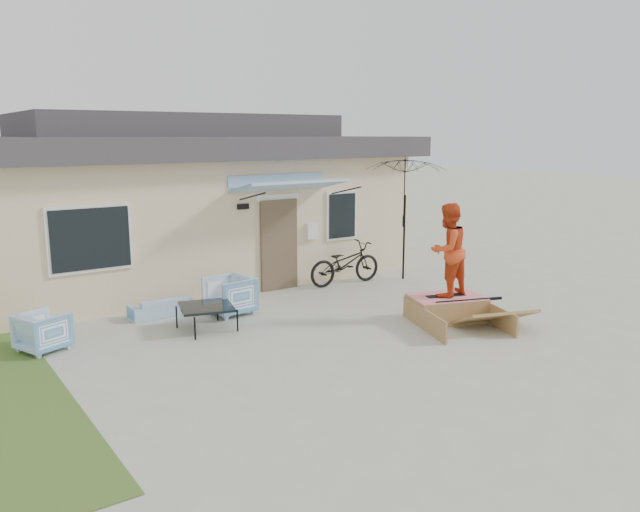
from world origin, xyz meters
TOP-DOWN VIEW (x-y plane):
  - ground at (0.00, 0.00)m, footprint 90.00×90.00m
  - grass_strip at (-5.20, 2.00)m, footprint 1.40×8.00m
  - house at (0.00, 7.99)m, footprint 10.80×8.49m
  - loveseat at (-2.04, 3.97)m, footprint 1.28×0.38m
  - armchair_left at (-4.41, 3.12)m, footprint 0.88×0.91m
  - armchair_right at (-0.88, 3.28)m, footprint 0.87×0.91m
  - coffee_table at (-1.69, 2.61)m, footprint 1.16×1.16m
  - bicycle at (2.56, 4.00)m, footprint 1.98×0.77m
  - patio_umbrella at (4.10, 3.61)m, footprint 2.39×2.29m
  - skate_ramp at (2.41, 0.52)m, footprint 1.91×2.19m
  - skateboard at (2.43, 0.56)m, footprint 0.82×0.44m
  - skater at (2.43, 0.56)m, footprint 0.94×0.77m

SIDE VIEW (x-z plane):
  - ground at x=0.00m, z-range 0.00..0.00m
  - grass_strip at x=-5.20m, z-range 0.00..0.01m
  - skate_ramp at x=2.41m, z-range 0.00..0.46m
  - coffee_table at x=-1.69m, z-range 0.00..0.46m
  - loveseat at x=-2.04m, z-range 0.00..0.50m
  - armchair_left at x=-4.41m, z-range 0.00..0.73m
  - armchair_right at x=-0.88m, z-range 0.00..0.86m
  - skateboard at x=2.43m, z-range 0.46..0.51m
  - bicycle at x=2.56m, z-range 0.00..1.25m
  - skater at x=2.43m, z-range 0.51..2.31m
  - patio_umbrella at x=4.10m, z-range 0.65..2.85m
  - house at x=0.00m, z-range -0.11..3.99m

